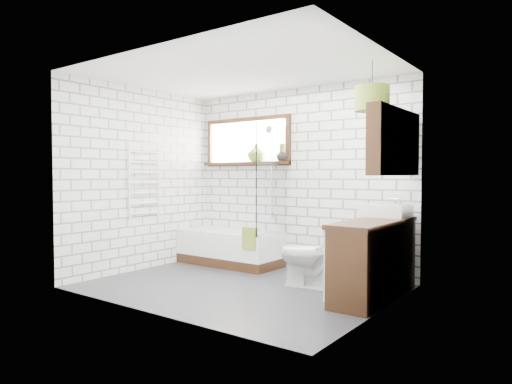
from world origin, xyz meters
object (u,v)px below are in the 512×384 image
Objects in this scene: bathtub at (230,248)px; toilet at (311,254)px; vanity at (374,259)px; pendant at (372,98)px; basin at (386,210)px.

bathtub is 1.70m from toilet.
vanity is 4.05× the size of pendant.
bathtub is 3.05× the size of basin.
basin is at bearing -0.25° from bathtub.
bathtub is at bearing -114.92° from toilet.
basin is 0.65× the size of toilet.
vanity is at bearing 80.22° from toilet.
basin is 1.00m from toilet.
pendant is at bearing -13.37° from bathtub.
toilet is (-0.77, 0.02, -0.03)m from vanity.
toilet is 2.17× the size of pendant.
basin is 1.33m from pendant.
basin reaches higher than bathtub.
vanity is 0.70m from basin.
bathtub is 1.98× the size of toilet.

